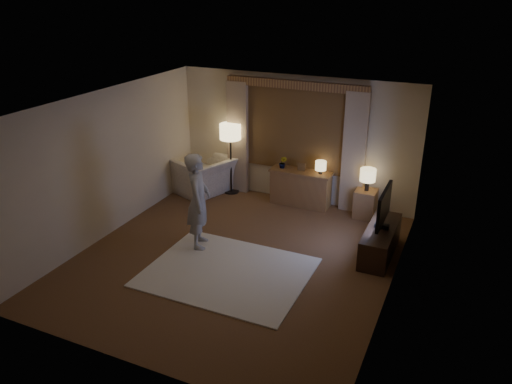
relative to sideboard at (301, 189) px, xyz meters
The scene contains 13 objects.
room 2.24m from the sideboard, 96.92° to the right, with size 5.04×5.54×2.64m.
rug 2.98m from the sideboard, 93.10° to the right, with size 2.50×2.00×0.02m, color beige.
sideboard is the anchor object (origin of this frame).
picture_frame 0.45m from the sideboard, ahead, with size 0.16×0.02×0.20m, color brown.
plant 0.64m from the sideboard, behind, with size 0.17×0.13×0.30m, color #999999.
table_lamp_sideboard 0.68m from the sideboard, ahead, with size 0.22×0.22×0.30m.
floor_lamp 1.85m from the sideboard, behind, with size 0.45×0.45×1.53m.
armchair 2.14m from the sideboard, behind, with size 1.18×1.03×0.77m, color #F2E5C7.
side_table 1.35m from the sideboard, ahead, with size 0.40×0.40×0.56m, color brown.
table_lamp_side 1.44m from the sideboard, ahead, with size 0.30×0.30×0.44m.
tv_stand 2.36m from the sideboard, 36.02° to the right, with size 0.45×1.40×0.50m, color black.
tv 2.42m from the sideboard, 36.04° to the right, with size 0.23×0.95×0.68m.
person 2.62m from the sideboard, 112.72° to the right, with size 0.61×0.40×1.67m, color #B0AAA2.
Camera 1 is at (3.28, -6.46, 4.26)m, focal length 35.00 mm.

